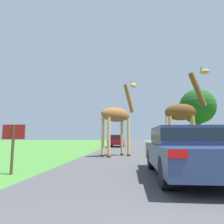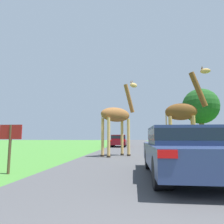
{
  "view_description": "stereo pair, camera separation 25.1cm",
  "coord_description": "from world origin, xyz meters",
  "px_view_note": "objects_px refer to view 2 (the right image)",
  "views": [
    {
      "loc": [
        -1.09,
        -0.31,
        1.08
      ],
      "look_at": [
        -2.08,
        11.32,
        2.57
      ],
      "focal_mm": 32.0,
      "sensor_mm": 36.0,
      "label": 1
    },
    {
      "loc": [
        -0.84,
        -0.29,
        1.08
      ],
      "look_at": [
        -2.08,
        11.32,
        2.57
      ],
      "focal_mm": 32.0,
      "sensor_mm": 36.0,
      "label": 2
    }
  ],
  "objects_px": {
    "car_queue_right": "(119,140)",
    "sign_post": "(10,139)",
    "giraffe_near_road": "(117,116)",
    "car_far_ahead": "(164,140)",
    "giraffe_companion": "(184,113)",
    "tree_left_edge": "(201,107)",
    "car_queue_left": "(169,141)",
    "car_lead_maroon": "(182,150)"
  },
  "relations": [
    {
      "from": "car_queue_right",
      "to": "sign_post",
      "type": "distance_m",
      "value": 17.73
    },
    {
      "from": "giraffe_near_road",
      "to": "sign_post",
      "type": "distance_m",
      "value": 6.69
    },
    {
      "from": "car_far_ahead",
      "to": "sign_post",
      "type": "height_order",
      "value": "sign_post"
    },
    {
      "from": "giraffe_companion",
      "to": "tree_left_edge",
      "type": "bearing_deg",
      "value": 166.86
    },
    {
      "from": "car_queue_right",
      "to": "car_queue_left",
      "type": "bearing_deg",
      "value": -47.25
    },
    {
      "from": "giraffe_companion",
      "to": "car_far_ahead",
      "type": "bearing_deg",
      "value": -175.05
    },
    {
      "from": "car_queue_left",
      "to": "car_queue_right",
      "type": "bearing_deg",
      "value": 132.75
    },
    {
      "from": "car_far_ahead",
      "to": "tree_left_edge",
      "type": "bearing_deg",
      "value": 20.13
    },
    {
      "from": "giraffe_near_road",
      "to": "car_lead_maroon",
      "type": "xyz_separation_m",
      "value": [
        2.27,
        -5.93,
        -1.56
      ]
    },
    {
      "from": "car_queue_left",
      "to": "sign_post",
      "type": "bearing_deg",
      "value": -118.59
    },
    {
      "from": "giraffe_near_road",
      "to": "car_lead_maroon",
      "type": "height_order",
      "value": "giraffe_near_road"
    },
    {
      "from": "car_lead_maroon",
      "to": "sign_post",
      "type": "height_order",
      "value": "sign_post"
    },
    {
      "from": "giraffe_companion",
      "to": "car_lead_maroon",
      "type": "relative_size",
      "value": 1.14
    },
    {
      "from": "giraffe_companion",
      "to": "car_far_ahead",
      "type": "relative_size",
      "value": 1.12
    },
    {
      "from": "giraffe_near_road",
      "to": "giraffe_companion",
      "type": "bearing_deg",
      "value": 49.64
    },
    {
      "from": "car_lead_maroon",
      "to": "giraffe_companion",
      "type": "bearing_deg",
      "value": 75.34
    },
    {
      "from": "car_far_ahead",
      "to": "tree_left_edge",
      "type": "xyz_separation_m",
      "value": [
        5.06,
        1.86,
        4.28
      ]
    },
    {
      "from": "car_far_ahead",
      "to": "tree_left_edge",
      "type": "distance_m",
      "value": 6.88
    },
    {
      "from": "car_queue_right",
      "to": "tree_left_edge",
      "type": "height_order",
      "value": "tree_left_edge"
    },
    {
      "from": "car_lead_maroon",
      "to": "car_queue_right",
      "type": "height_order",
      "value": "same"
    },
    {
      "from": "giraffe_near_road",
      "to": "tree_left_edge",
      "type": "relative_size",
      "value": 0.64
    },
    {
      "from": "giraffe_near_road",
      "to": "tree_left_edge",
      "type": "height_order",
      "value": "tree_left_edge"
    },
    {
      "from": "car_queue_right",
      "to": "sign_post",
      "type": "bearing_deg",
      "value": -96.43
    },
    {
      "from": "giraffe_near_road",
      "to": "sign_post",
      "type": "xyz_separation_m",
      "value": [
        -2.76,
        -5.96,
        -1.28
      ]
    },
    {
      "from": "car_lead_maroon",
      "to": "tree_left_edge",
      "type": "xyz_separation_m",
      "value": [
        7.39,
        20.84,
        4.29
      ]
    },
    {
      "from": "car_lead_maroon",
      "to": "car_far_ahead",
      "type": "distance_m",
      "value": 19.13
    },
    {
      "from": "giraffe_near_road",
      "to": "sign_post",
      "type": "height_order",
      "value": "giraffe_near_road"
    },
    {
      "from": "sign_post",
      "to": "giraffe_near_road",
      "type": "bearing_deg",
      "value": 65.12
    },
    {
      "from": "car_queue_left",
      "to": "car_lead_maroon",
      "type": "bearing_deg",
      "value": -98.01
    },
    {
      "from": "giraffe_near_road",
      "to": "car_queue_right",
      "type": "distance_m",
      "value": 11.79
    },
    {
      "from": "car_far_ahead",
      "to": "giraffe_near_road",
      "type": "bearing_deg",
      "value": -109.37
    },
    {
      "from": "giraffe_companion",
      "to": "car_queue_left",
      "type": "relative_size",
      "value": 1.3
    },
    {
      "from": "giraffe_companion",
      "to": "car_queue_right",
      "type": "xyz_separation_m",
      "value": [
        -4.62,
        11.58,
        -1.75
      ]
    },
    {
      "from": "giraffe_companion",
      "to": "car_queue_left",
      "type": "xyz_separation_m",
      "value": [
        0.17,
        6.4,
        -1.72
      ]
    },
    {
      "from": "car_lead_maroon",
      "to": "sign_post",
      "type": "distance_m",
      "value": 5.04
    },
    {
      "from": "car_queue_right",
      "to": "tree_left_edge",
      "type": "xyz_separation_m",
      "value": [
        10.43,
        3.25,
        4.31
      ]
    },
    {
      "from": "car_far_ahead",
      "to": "giraffe_companion",
      "type": "bearing_deg",
      "value": -93.31
    },
    {
      "from": "car_far_ahead",
      "to": "sign_post",
      "type": "distance_m",
      "value": 20.39
    },
    {
      "from": "giraffe_near_road",
      "to": "car_far_ahead",
      "type": "xyz_separation_m",
      "value": [
        4.59,
        13.05,
        -1.54
      ]
    },
    {
      "from": "car_lead_maroon",
      "to": "car_queue_right",
      "type": "relative_size",
      "value": 1.06
    },
    {
      "from": "car_queue_left",
      "to": "tree_left_edge",
      "type": "height_order",
      "value": "tree_left_edge"
    },
    {
      "from": "car_lead_maroon",
      "to": "car_far_ahead",
      "type": "xyz_separation_m",
      "value": [
        2.32,
        18.99,
        0.02
      ]
    }
  ]
}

